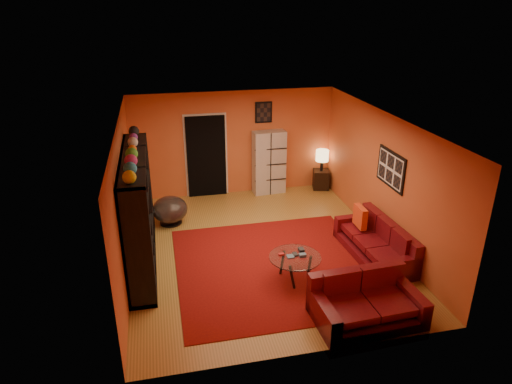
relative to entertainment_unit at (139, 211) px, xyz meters
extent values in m
plane|color=olive|center=(2.27, 0.00, -1.05)|extent=(6.00, 6.00, 0.00)
plane|color=white|center=(2.27, 0.00, 1.55)|extent=(6.00, 6.00, 0.00)
plane|color=#CC592C|center=(2.27, 3.00, 0.25)|extent=(6.00, 0.00, 6.00)
plane|color=#CC592C|center=(2.27, -3.00, 0.25)|extent=(6.00, 0.00, 6.00)
plane|color=#CC592C|center=(-0.23, 0.00, 0.25)|extent=(0.00, 6.00, 6.00)
plane|color=#CC592C|center=(4.78, 0.00, 0.25)|extent=(0.00, 6.00, 6.00)
cube|color=#620B0B|center=(2.38, -0.70, -1.04)|extent=(3.60, 3.60, 0.01)
cube|color=black|center=(1.57, 2.96, -0.03)|extent=(0.95, 0.10, 2.04)
cube|color=black|center=(4.75, -0.30, 0.55)|extent=(0.03, 1.00, 0.70)
cube|color=black|center=(3.02, 2.98, 1.00)|extent=(0.42, 0.03, 0.52)
cube|color=black|center=(0.00, 0.00, 0.00)|extent=(0.45, 3.00, 2.10)
imported|color=black|center=(0.05, -0.02, -0.05)|extent=(0.99, 0.13, 0.57)
cube|color=#520B12|center=(4.32, -0.77, -0.89)|extent=(0.89, 1.99, 0.32)
cube|color=#520B12|center=(4.63, -0.75, -0.62)|extent=(0.27, 1.96, 0.85)
cube|color=#520B12|center=(4.37, -1.65, -0.74)|extent=(0.81, 0.22, 0.62)
cube|color=#520B12|center=(4.28, 0.12, -0.74)|extent=(0.81, 0.22, 0.62)
cube|color=#520B12|center=(4.31, -1.30, -0.58)|extent=(0.60, 0.54, 0.12)
cube|color=#520B12|center=(4.29, -0.77, -0.58)|extent=(0.60, 0.54, 0.12)
cube|color=#520B12|center=(4.26, -0.24, -0.58)|extent=(0.60, 0.54, 0.12)
cube|color=#520B12|center=(3.37, -2.50, -0.89)|extent=(1.67, 1.05, 0.32)
cube|color=#520B12|center=(3.35, -2.10, -0.62)|extent=(1.63, 0.26, 0.85)
cube|color=#520B12|center=(4.09, -2.47, -0.74)|extent=(0.23, 0.98, 0.62)
cube|color=#520B12|center=(2.65, -2.53, -0.74)|extent=(0.23, 0.98, 0.62)
cube|color=#520B12|center=(3.68, -2.53, -0.58)|extent=(0.65, 0.78, 0.12)
cube|color=#520B12|center=(3.05, -2.55, -0.58)|extent=(0.65, 0.78, 0.12)
cube|color=#E44019|center=(4.22, -0.27, -0.42)|extent=(0.12, 0.42, 0.42)
cylinder|color=silver|center=(2.61, -1.19, -0.60)|extent=(0.91, 0.91, 0.02)
cylinder|color=black|center=(2.89, -1.17, -0.82)|extent=(0.05, 0.05, 0.43)
cylinder|color=black|center=(2.45, -0.96, -0.82)|extent=(0.05, 0.05, 0.43)
cylinder|color=black|center=(2.49, -1.45, -0.82)|extent=(0.05, 0.05, 0.43)
cube|color=beige|center=(3.13, 2.80, -0.24)|extent=(0.83, 0.43, 1.61)
cylinder|color=black|center=(0.58, 1.52, -1.03)|extent=(0.44, 0.44, 0.03)
cylinder|color=black|center=(0.58, 1.52, -0.95)|extent=(0.06, 0.06, 0.15)
ellipsoid|color=#463E3E|center=(0.58, 1.52, -0.71)|extent=(0.77, 0.77, 0.58)
cube|color=black|center=(4.53, 2.75, -0.80)|extent=(0.48, 0.48, 0.50)
cylinder|color=black|center=(4.53, 2.75, -0.42)|extent=(0.08, 0.08, 0.26)
cylinder|color=#E7C67F|center=(4.53, 2.75, -0.14)|extent=(0.33, 0.33, 0.29)
camera|label=1|loc=(0.47, -7.75, 3.52)|focal=32.00mm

